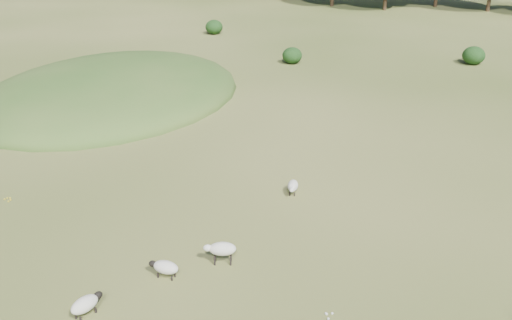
{
  "coord_description": "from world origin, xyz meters",
  "views": [
    {
      "loc": [
        11.4,
        -17.89,
        11.7
      ],
      "look_at": [
        2.0,
        4.0,
        1.0
      ],
      "focal_mm": 40.0,
      "sensor_mm": 36.0,
      "label": 1
    }
  ],
  "objects_px": {
    "sheep_3": "(293,186)",
    "sheep_1": "(222,249)",
    "sheep_2": "(165,267)",
    "sheep_0": "(85,304)"
  },
  "relations": [
    {
      "from": "sheep_0",
      "to": "sheep_3",
      "type": "distance_m",
      "value": 10.7
    },
    {
      "from": "sheep_1",
      "to": "sheep_3",
      "type": "xyz_separation_m",
      "value": [
        0.5,
        6.04,
        -0.21
      ]
    },
    {
      "from": "sheep_0",
      "to": "sheep_1",
      "type": "distance_m",
      "value": 4.94
    },
    {
      "from": "sheep_3",
      "to": "sheep_2",
      "type": "bearing_deg",
      "value": -28.6
    },
    {
      "from": "sheep_1",
      "to": "sheep_3",
      "type": "relative_size",
      "value": 1.13
    },
    {
      "from": "sheep_3",
      "to": "sheep_0",
      "type": "bearing_deg",
      "value": -31.36
    },
    {
      "from": "sheep_1",
      "to": "sheep_3",
      "type": "distance_m",
      "value": 6.07
    },
    {
      "from": "sheep_0",
      "to": "sheep_2",
      "type": "height_order",
      "value": "sheep_0"
    },
    {
      "from": "sheep_1",
      "to": "sheep_2",
      "type": "xyz_separation_m",
      "value": [
        -1.41,
        -1.51,
        -0.19
      ]
    },
    {
      "from": "sheep_3",
      "to": "sheep_1",
      "type": "bearing_deg",
      "value": -19.13
    }
  ]
}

